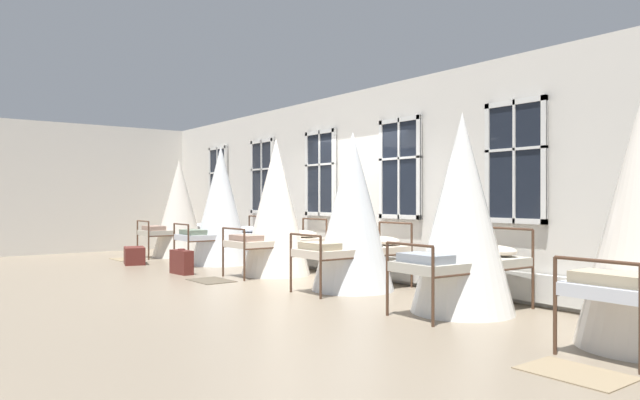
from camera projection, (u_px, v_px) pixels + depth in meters
The scene contains 14 objects.
ground at pixel (300, 283), 9.64m from camera, with size 29.35×29.35×0.00m, color gray.
back_wall_with_windows at pixel (361, 184), 10.43m from camera, with size 15.68×0.10×3.32m, color silver.
end_wall_left at pixel (61, 188), 14.78m from camera, with size 0.10×7.47×3.32m, color silver.
window_bank at pixel (356, 223), 10.36m from camera, with size 11.80×0.10×2.63m.
cot_first at pixel (179, 209), 14.09m from camera, with size 1.26×1.81×2.34m.
cot_second at pixel (221, 206), 12.42m from camera, with size 1.26×1.82×2.52m.
cot_third at pixel (276, 208), 10.68m from camera, with size 1.26×1.83×2.49m.
cot_fourth at pixel (353, 213), 8.90m from camera, with size 1.26×1.82×2.41m.
cot_fifth at pixel (462, 215), 7.14m from camera, with size 1.26×1.83×2.45m.
rug_first at pixel (127, 259), 13.37m from camera, with size 0.80×0.56×0.01m, color #8E7A5B.
rug_third at pixel (211, 280), 9.87m from camera, with size 0.80×0.56×0.01m, color brown.
rug_sixth at pixel (576, 373), 4.63m from camera, with size 0.80×0.56×0.01m, color #8E7A5B.
suitcase_dark at pixel (182, 262), 10.76m from camera, with size 0.58×0.26×0.47m.
travel_trunk at pixel (134, 256), 12.38m from camera, with size 0.64×0.40×0.36m, color #5B231E.
Camera 1 is at (7.95, -5.47, 1.39)m, focal length 32.80 mm.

